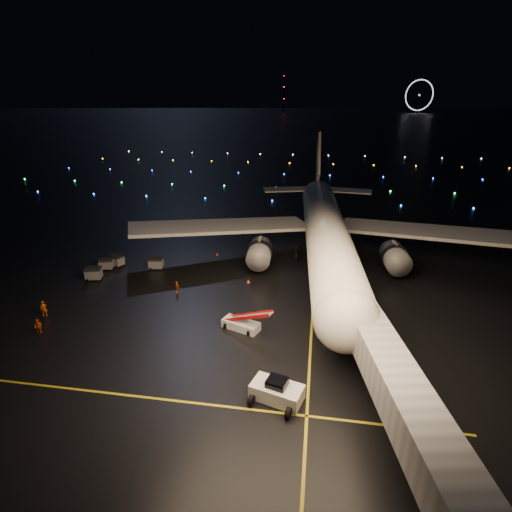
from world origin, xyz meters
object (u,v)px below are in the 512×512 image
object	(u,v)px
airliner	(326,204)
belt_loader	(241,317)
baggage_cart_1	(117,260)
crew_c	(177,287)
baggage_cart_2	(94,274)
pushback_tug	(277,389)
baggage_cart_3	(106,264)
crew_a	(44,308)
crew_b	(38,326)
baggage_cart_0	(156,263)

from	to	relation	value
airliner	belt_loader	world-z (taller)	airliner
airliner	baggage_cart_1	distance (m)	33.66
crew_c	baggage_cart_1	size ratio (longest dim) A/B	0.82
belt_loader	baggage_cart_2	bearing A→B (deg)	178.42
pushback_tug	baggage_cart_3	xyz separation A→B (m)	(-28.60, 23.98, -0.23)
airliner	baggage_cart_3	size ratio (longest dim) A/B	32.25
baggage_cart_2	belt_loader	bearing A→B (deg)	-36.80
airliner	crew_a	distance (m)	41.80
baggage_cart_1	crew_b	bearing A→B (deg)	-63.51
crew_a	crew_b	world-z (taller)	crew_a
airliner	baggage_cart_1	xyz separation A→B (m)	(-31.42, -9.05, -7.99)
pushback_tug	crew_a	distance (m)	30.54
pushback_tug	crew_a	size ratio (longest dim) A/B	2.28
belt_loader	crew_b	size ratio (longest dim) A/B	3.52
crew_b	baggage_cart_3	bearing A→B (deg)	103.23
baggage_cart_0	crew_c	bearing A→B (deg)	-57.99
crew_a	baggage_cart_2	xyz separation A→B (m)	(0.42, 10.41, -0.06)
baggage_cart_2	baggage_cart_3	size ratio (longest dim) A/B	1.10
baggage_cart_0	baggage_cart_3	world-z (taller)	baggage_cart_0
baggage_cart_3	baggage_cart_0	bearing A→B (deg)	-2.33
airliner	crew_c	world-z (taller)	airliner
pushback_tug	crew_c	size ratio (longest dim) A/B	2.77
baggage_cart_1	baggage_cart_3	size ratio (longest dim) A/B	1.01
crew_b	baggage_cart_1	distance (m)	19.42
pushback_tug	crew_c	xyz separation A→B (m)	(-15.39, 18.20, -0.25)
airliner	baggage_cart_0	distance (m)	27.82
crew_b	baggage_cart_0	world-z (taller)	crew_b
airliner	baggage_cart_0	xyz separation A→B (m)	(-24.97, -9.33, -7.95)
belt_loader	baggage_cart_0	bearing A→B (deg)	158.21
airliner	pushback_tug	xyz separation A→B (m)	(-3.76, -34.68, -7.77)
baggage_cart_0	baggage_cart_2	world-z (taller)	baggage_cart_2
crew_b	baggage_cart_2	bearing A→B (deg)	104.16
belt_loader	baggage_cart_1	bearing A→B (deg)	167.07
belt_loader	crew_b	distance (m)	22.28
pushback_tug	baggage_cart_0	bearing A→B (deg)	146.44
airliner	baggage_cart_2	bearing A→B (deg)	-159.69
crew_b	baggage_cart_1	world-z (taller)	crew_b
airliner	baggage_cart_2	size ratio (longest dim) A/B	29.24
crew_a	baggage_cart_3	distance (m)	14.16
baggage_cart_1	belt_loader	bearing A→B (deg)	-9.04
baggage_cart_0	baggage_cart_2	size ratio (longest dim) A/B	0.96
baggage_cart_1	baggage_cart_2	bearing A→B (deg)	-74.15
airliner	crew_c	distance (m)	26.52
airliner	baggage_cart_3	xyz separation A→B (m)	(-32.36, -10.70, -8.00)
pushback_tug	baggage_cart_0	xyz separation A→B (m)	(-21.21, 25.35, -0.18)
crew_a	pushback_tug	bearing A→B (deg)	-52.24
baggage_cart_0	baggage_cart_3	distance (m)	7.52
belt_loader	crew_a	xyz separation A→B (m)	(-23.70, -0.84, -0.55)
belt_loader	crew_a	bearing A→B (deg)	-157.20
airliner	baggage_cart_2	xyz separation A→B (m)	(-32.26, -14.44, -7.91)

